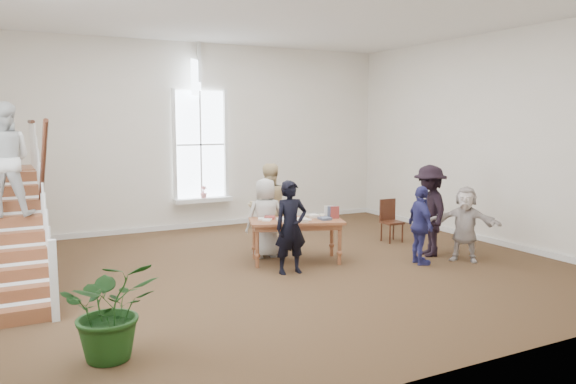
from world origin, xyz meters
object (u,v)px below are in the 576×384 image
library_table (296,224)px  person_yellow (268,207)px  police_officer (291,227)px  side_chair (390,218)px  elderly_woman (265,218)px  woman_cluster_b (429,211)px  floor_plant (111,309)px  woman_cluster_a (421,225)px  woman_cluster_c (465,224)px

library_table → person_yellow: 1.12m
library_table → person_yellow: (-0.05, 1.10, 0.17)m
police_officer → side_chair: police_officer is taller
elderly_woman → woman_cluster_b: size_ratio=0.86×
elderly_woman → floor_plant: size_ratio=1.35×
floor_plant → side_chair: size_ratio=1.24×
woman_cluster_b → side_chair: woman_cluster_b is taller
floor_plant → side_chair: bearing=28.2°
person_yellow → elderly_woman: bearing=60.7°
woman_cluster_a → library_table: bearing=73.1°
police_officer → floor_plant: size_ratio=1.42×
library_table → woman_cluster_b: size_ratio=1.07×
floor_plant → elderly_woman: bearing=44.6°
elderly_woman → floor_plant: bearing=52.4°
person_yellow → side_chair: (2.74, -0.45, -0.38)m
library_table → woman_cluster_b: 2.67m
police_officer → woman_cluster_a: (2.41, -0.55, -0.08)m
woman_cluster_a → woman_cluster_c: bearing=-87.9°
elderly_woman → floor_plant: 4.93m
library_table → floor_plant: size_ratio=1.66×
woman_cluster_b → library_table: bearing=-84.7°
elderly_woman → woman_cluster_c: bearing=155.8°
elderly_woman → woman_cluster_b: 3.21m
person_yellow → woman_cluster_c: 3.84m
woman_cluster_c → side_chair: (-0.17, 2.05, -0.20)m
person_yellow → woman_cluster_c: bearing=141.0°
woman_cluster_b → woman_cluster_a: bearing=-31.5°
side_chair → floor_plant: bearing=-149.6°
person_yellow → woman_cluster_c: (2.91, -2.50, -0.18)m
police_officer → woman_cluster_c: police_officer is taller
library_table → side_chair: (2.69, 0.65, -0.21)m
woman_cluster_b → woman_cluster_c: size_ratio=1.25×
person_yellow → floor_plant: 5.50m
side_chair → library_table: bearing=-164.2°
woman_cluster_a → floor_plant: (-5.82, -1.65, -0.16)m
police_officer → woman_cluster_a: 2.47m
library_table → woman_cluster_a: 2.30m
elderly_woman → person_yellow: 0.60m
police_officer → woman_cluster_c: bearing=-9.9°
elderly_woman → woman_cluster_c: size_ratio=1.08×
elderly_woman → woman_cluster_a: size_ratio=1.06×
police_officer → woman_cluster_c: (3.31, -0.75, -0.10)m
person_yellow → floor_plant: bearing=47.8°
library_table → woman_cluster_a: (1.96, -1.20, 0.01)m
side_chair → person_yellow: bearing=172.8°
person_yellow → floor_plant: (-3.81, -3.96, -0.32)m
police_officer → side_chair: size_ratio=1.75×
woman_cluster_a → woman_cluster_b: bearing=-38.5°
library_table → woman_cluster_a: woman_cluster_a is taller
person_yellow → woman_cluster_b: woman_cluster_b is taller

